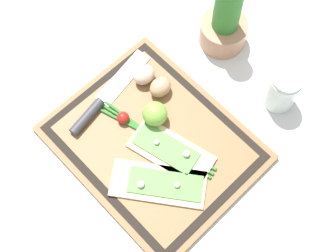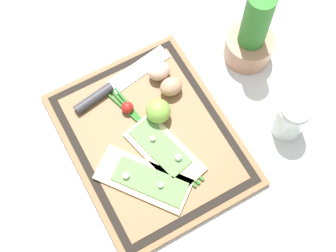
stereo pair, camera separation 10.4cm
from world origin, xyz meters
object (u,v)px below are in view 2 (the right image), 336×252
(egg_pink, at_px, (159,71))
(cherry_tomato_red, at_px, (127,107))
(sauce_jar, at_px, (290,119))
(herb_pot, at_px, (251,37))
(pizza_slice_near, at_px, (145,180))
(lime, at_px, (158,111))
(egg_brown, at_px, (171,87))
(pizza_slice_far, at_px, (164,151))
(knife, at_px, (107,90))

(egg_pink, distance_m, cherry_tomato_red, 0.12)
(egg_pink, bearing_deg, sauce_jar, 37.59)
(cherry_tomato_red, height_order, herb_pot, herb_pot)
(pizza_slice_near, distance_m, lime, 0.16)
(egg_brown, relative_size, lime, 0.94)
(lime, bearing_deg, herb_pot, 99.80)
(pizza_slice_near, bearing_deg, lime, 140.28)
(egg_brown, height_order, herb_pot, herb_pot)
(herb_pot, bearing_deg, sauce_jar, -7.39)
(cherry_tomato_red, bearing_deg, pizza_slice_near, -15.01)
(pizza_slice_far, distance_m, herb_pot, 0.33)
(egg_pink, xyz_separation_m, lime, (0.09, -0.05, 0.01))
(egg_pink, distance_m, herb_pot, 0.23)
(cherry_tomato_red, xyz_separation_m, herb_pot, (0.00, 0.33, 0.05))
(pizza_slice_far, xyz_separation_m, knife, (-0.20, -0.04, 0.00))
(pizza_slice_far, xyz_separation_m, egg_pink, (-0.17, 0.08, 0.02))
(pizza_slice_far, bearing_deg, pizza_slice_near, -60.96)
(knife, distance_m, cherry_tomato_red, 0.07)
(pizza_slice_far, bearing_deg, cherry_tomato_red, -169.67)
(pizza_slice_far, bearing_deg, herb_pot, 112.91)
(pizza_slice_near, bearing_deg, knife, 173.71)
(pizza_slice_far, xyz_separation_m, cherry_tomato_red, (-0.13, -0.02, 0.01))
(egg_brown, bearing_deg, pizza_slice_far, -35.25)
(cherry_tomato_red, distance_m, sauce_jar, 0.37)
(knife, bearing_deg, egg_brown, 61.25)
(pizza_slice_near, xyz_separation_m, egg_brown, (-0.16, 0.16, 0.02))
(pizza_slice_near, distance_m, herb_pot, 0.41)
(pizza_slice_near, bearing_deg, pizza_slice_far, 119.04)
(pizza_slice_near, distance_m, egg_pink, 0.26)
(pizza_slice_far, height_order, knife, pizza_slice_far)
(pizza_slice_far, relative_size, sauce_jar, 1.86)
(pizza_slice_near, relative_size, knife, 0.81)
(pizza_slice_near, distance_m, egg_brown, 0.23)
(lime, xyz_separation_m, sauce_jar, (0.16, 0.25, 0.00))
(pizza_slice_far, bearing_deg, knife, -167.69)
(egg_pink, bearing_deg, lime, -29.75)
(pizza_slice_far, distance_m, lime, 0.09)
(egg_pink, bearing_deg, egg_brown, 5.29)
(lime, height_order, cherry_tomato_red, lime)
(egg_pink, distance_m, sauce_jar, 0.32)
(pizza_slice_near, height_order, pizza_slice_far, same)
(pizza_slice_near, relative_size, egg_pink, 4.02)
(pizza_slice_near, relative_size, egg_brown, 4.02)
(pizza_slice_near, height_order, herb_pot, herb_pot)
(egg_pink, relative_size, sauce_jar, 0.49)
(lime, height_order, sauce_jar, sauce_jar)
(sauce_jar, bearing_deg, lime, -122.97)
(lime, distance_m, cherry_tomato_red, 0.07)
(cherry_tomato_red, bearing_deg, egg_brown, 87.28)
(pizza_slice_far, xyz_separation_m, lime, (-0.08, 0.03, 0.02))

